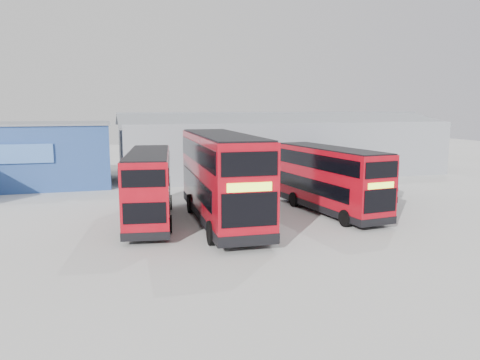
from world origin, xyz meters
TOP-DOWN VIEW (x-y plane):
  - ground_plane at (0.00, 0.00)m, footprint 120.00×120.00m
  - office_block at (-14.00, 17.99)m, footprint 12.30×8.32m
  - maintenance_shed at (8.00, 20.00)m, footprint 30.50×12.00m
  - double_decker_left at (-6.06, 2.70)m, footprint 3.48×9.55m
  - double_decker_centre at (-2.23, 1.54)m, footprint 3.28×11.76m
  - double_decker_right at (4.61, 2.23)m, footprint 3.34×9.59m
  - single_decker_blue at (8.61, 7.73)m, footprint 3.42×11.15m

SIDE VIEW (x-z plane):
  - ground_plane at x=0.00m, z-range 0.00..0.00m
  - single_decker_blue at x=8.61m, z-range -0.01..2.97m
  - double_decker_left at x=-6.06m, z-range -0.01..3.95m
  - double_decker_right at x=4.61m, z-range -0.01..3.97m
  - double_decker_centre at x=-2.23m, z-range -0.01..4.92m
  - office_block at x=-14.00m, z-range 0.02..5.14m
  - maintenance_shed at x=8.00m, z-range -0.34..5.55m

